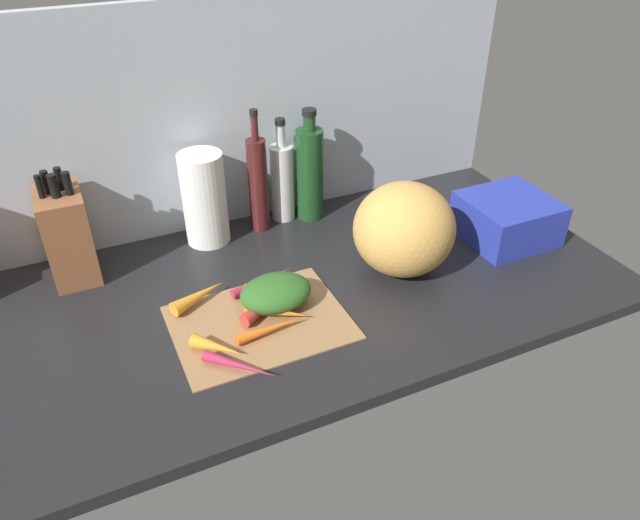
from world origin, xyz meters
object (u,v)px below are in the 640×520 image
object	(u,v)px
carrot_1	(277,312)
bottle_0	(258,183)
carrot_6	(272,328)
knife_block	(67,234)
bottle_1	(282,181)
carrot_4	(216,347)
paper_towel_roll	(204,199)
bottle_2	(310,172)
winter_squash	(404,229)
carrot_3	(266,305)
carrot_7	(239,365)
cutting_board	(260,322)
carrot_5	(264,280)
carrot_2	(199,296)
carrot_0	(269,280)
dish_rack	(507,219)

from	to	relation	value
carrot_1	bottle_0	size ratio (longest dim) A/B	0.43
carrot_6	knife_block	distance (cm)	56.18
bottle_1	carrot_4	bearing A→B (deg)	-125.53
paper_towel_roll	bottle_2	size ratio (longest dim) A/B	0.78
bottle_2	bottle_1	bearing A→B (deg)	162.35
carrot_6	winter_squash	bearing A→B (deg)	14.94
winter_squash	paper_towel_roll	bearing A→B (deg)	139.84
carrot_3	carrot_4	size ratio (longest dim) A/B	1.29
carrot_1	carrot_7	distance (cm)	17.84
cutting_board	carrot_6	size ratio (longest dim) A/B	2.34
bottle_1	cutting_board	bearing A→B (deg)	-118.31
carrot_7	bottle_0	world-z (taller)	bottle_0
carrot_5	bottle_0	xyz separation A→B (cm)	(9.05, 26.92, 11.82)
carrot_5	carrot_6	bearing A→B (deg)	-104.61
carrot_2	carrot_5	world-z (taller)	carrot_2
carrot_0	carrot_4	bearing A→B (deg)	-135.93
carrot_0	bottle_2	world-z (taller)	bottle_2
dish_rack	carrot_5	bearing A→B (deg)	175.04
carrot_0	carrot_4	size ratio (longest dim) A/B	1.11
carrot_2	bottle_1	bearing A→B (deg)	41.99
carrot_6	paper_towel_roll	xyz separation A→B (cm)	(-1.40, 44.23, 10.51)
carrot_1	paper_towel_roll	world-z (taller)	paper_towel_roll
carrot_2	bottle_0	xyz separation A→B (cm)	(25.08, 27.10, 11.20)
carrot_4	carrot_7	bearing A→B (deg)	-68.51
knife_block	bottle_1	world-z (taller)	bottle_1
knife_block	winter_squash	bearing A→B (deg)	-23.14
bottle_2	dish_rack	size ratio (longest dim) A/B	1.42
carrot_0	bottle_0	world-z (taller)	bottle_0
carrot_1	carrot_7	size ratio (longest dim) A/B	0.92
carrot_7	bottle_1	size ratio (longest dim) A/B	0.54
carrot_5	bottle_1	size ratio (longest dim) A/B	0.60
carrot_6	bottle_2	size ratio (longest dim) A/B	0.51
carrot_5	paper_towel_roll	xyz separation A→B (cm)	(-5.96, 26.75, 10.61)
carrot_0	dish_rack	world-z (taller)	dish_rack
cutting_board	carrot_4	xyz separation A→B (cm)	(-11.72, -6.07, 1.99)
carrot_2	bottle_2	xyz separation A→B (cm)	(40.48, 27.44, 11.27)
carrot_1	bottle_2	world-z (taller)	bottle_2
carrot_4	carrot_2	bearing A→B (deg)	85.92
winter_squash	bottle_1	world-z (taller)	bottle_1
dish_rack	bottle_0	bearing A→B (deg)	150.83
paper_towel_roll	bottle_2	xyz separation A→B (cm)	(30.41, 0.52, 1.27)
carrot_4	winter_squash	bearing A→B (deg)	12.52
carrot_7	bottle_1	distance (cm)	64.28
carrot_3	dish_rack	size ratio (longest dim) A/B	0.64
winter_squash	bottle_2	distance (cm)	35.83
cutting_board	carrot_7	world-z (taller)	carrot_7
carrot_1	carrot_4	world-z (taller)	same
carrot_1	carrot_2	xyz separation A→B (cm)	(-14.39, 13.05, 0.14)
carrot_5	bottle_1	bearing A→B (deg)	60.04
cutting_board	bottle_1	size ratio (longest dim) A/B	1.29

